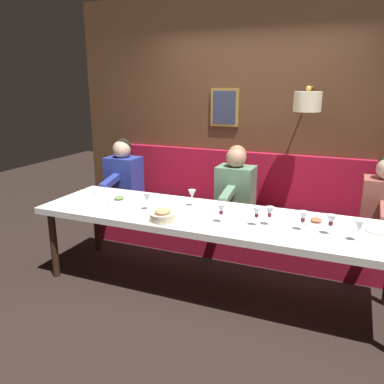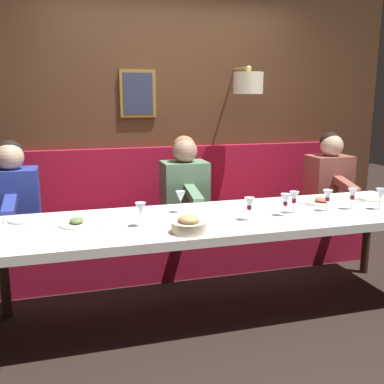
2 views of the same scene
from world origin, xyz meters
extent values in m
plane|color=black|center=(0.00, 0.00, 0.00)|extent=(12.00, 12.00, 0.00)
cube|color=white|center=(0.00, 0.00, 0.71)|extent=(0.90, 3.24, 0.06)
cylinder|color=#301E12|center=(0.35, -1.52, 0.34)|extent=(0.07, 0.07, 0.68)
cylinder|color=#301E12|center=(0.35, 1.52, 0.34)|extent=(0.07, 0.07, 0.68)
cube|color=maroon|center=(0.89, 0.00, 0.23)|extent=(0.52, 3.44, 0.45)
cube|color=#51331E|center=(1.48, 0.00, 1.45)|extent=(0.10, 4.64, 2.90)
cube|color=maroon|center=(1.39, 0.00, 0.77)|extent=(0.10, 3.44, 0.64)
cube|color=olive|center=(1.42, 0.35, 1.60)|extent=(0.04, 0.34, 0.45)
cube|color=#2D334C|center=(1.40, 0.35, 1.60)|extent=(0.01, 0.28, 0.39)
cylinder|color=#B78E3D|center=(1.25, -0.64, 1.84)|extent=(0.35, 0.02, 0.02)
cylinder|color=beige|center=(1.08, -0.64, 1.70)|extent=(0.28, 0.28, 0.20)
sphere|color=#B78E3D|center=(1.08, -0.64, 1.83)|extent=(0.06, 0.06, 0.06)
cube|color=#934C42|center=(0.89, -1.44, 0.73)|extent=(0.30, 0.40, 0.56)
sphere|color=#D1A889|center=(0.87, -1.44, 1.11)|extent=(0.22, 0.22, 0.22)
sphere|color=black|center=(0.90, -1.44, 1.14)|extent=(0.20, 0.20, 0.20)
cube|color=#934C42|center=(0.60, -1.44, 0.77)|extent=(0.33, 0.09, 0.14)
cube|color=#567A5B|center=(0.89, 0.03, 0.73)|extent=(0.30, 0.40, 0.56)
sphere|color=#A37A60|center=(0.87, 0.03, 1.11)|extent=(0.22, 0.22, 0.22)
sphere|color=#937047|center=(0.90, 0.03, 1.14)|extent=(0.20, 0.20, 0.20)
cube|color=#567A5B|center=(0.60, 0.03, 0.77)|extent=(0.33, 0.09, 0.14)
cube|color=#283893|center=(0.89, 1.47, 0.73)|extent=(0.30, 0.40, 0.56)
sphere|color=#D1A889|center=(0.87, 1.47, 1.11)|extent=(0.22, 0.22, 0.22)
sphere|color=black|center=(0.90, 1.47, 1.14)|extent=(0.20, 0.20, 0.20)
cube|color=#283893|center=(0.60, 1.47, 0.77)|extent=(0.33, 0.09, 0.14)
cylinder|color=silver|center=(0.15, -1.39, 0.75)|extent=(0.24, 0.24, 0.01)
cube|color=silver|center=(0.17, -1.25, 0.74)|extent=(0.18, 0.04, 0.01)
cylinder|color=silver|center=(0.14, -0.89, 0.75)|extent=(0.24, 0.24, 0.01)
ellipsoid|color=#B76647|center=(0.14, -0.89, 0.77)|extent=(0.11, 0.09, 0.04)
cube|color=silver|center=(0.12, -1.04, 0.74)|extent=(0.17, 0.03, 0.01)
cube|color=silver|center=(0.16, -0.75, 0.74)|extent=(0.18, 0.04, 0.01)
cylinder|color=white|center=(0.06, 1.00, 0.75)|extent=(0.24, 0.24, 0.01)
ellipsoid|color=#668447|center=(0.06, 1.00, 0.77)|extent=(0.11, 0.09, 0.04)
cube|color=silver|center=(0.04, 0.85, 0.74)|extent=(0.17, 0.02, 0.01)
cube|color=silver|center=(0.08, 1.14, 0.74)|extent=(0.18, 0.02, 0.01)
cylinder|color=silver|center=(0.27, 1.33, 0.75)|extent=(0.24, 0.24, 0.01)
cube|color=silver|center=(0.25, 1.19, 0.74)|extent=(0.17, 0.04, 0.01)
cube|color=silver|center=(0.29, 1.48, 0.74)|extent=(0.18, 0.04, 0.01)
cylinder|color=silver|center=(0.17, 0.26, 0.74)|extent=(0.06, 0.06, 0.00)
cylinder|color=silver|center=(0.17, 0.26, 0.78)|extent=(0.01, 0.01, 0.07)
cone|color=silver|center=(0.17, 0.26, 0.86)|extent=(0.07, 0.07, 0.08)
cylinder|color=silver|center=(-0.08, -1.02, 0.74)|extent=(0.06, 0.06, 0.00)
cylinder|color=silver|center=(-0.08, -1.02, 0.78)|extent=(0.01, 0.01, 0.07)
cone|color=silver|center=(-0.08, -1.02, 0.86)|extent=(0.07, 0.07, 0.08)
cylinder|color=maroon|center=(-0.08, -1.02, 0.83)|extent=(0.03, 0.03, 0.03)
cylinder|color=silver|center=(-0.08, -0.81, 0.74)|extent=(0.06, 0.06, 0.00)
cylinder|color=silver|center=(-0.08, -0.81, 0.78)|extent=(0.01, 0.01, 0.07)
cone|color=silver|center=(-0.08, -0.81, 0.86)|extent=(0.07, 0.07, 0.08)
cylinder|color=maroon|center=(-0.08, -0.81, 0.83)|extent=(0.03, 0.03, 0.03)
cylinder|color=silver|center=(-0.15, -0.15, 0.74)|extent=(0.06, 0.06, 0.00)
cylinder|color=silver|center=(-0.15, -0.15, 0.78)|extent=(0.01, 0.01, 0.07)
cone|color=silver|center=(-0.15, -0.15, 0.86)|extent=(0.07, 0.07, 0.08)
cylinder|color=maroon|center=(-0.15, -0.15, 0.83)|extent=(0.03, 0.03, 0.03)
cylinder|color=silver|center=(-0.06, -0.54, 0.74)|extent=(0.06, 0.06, 0.00)
cylinder|color=silver|center=(-0.06, -0.54, 0.78)|extent=(0.01, 0.01, 0.07)
cone|color=silver|center=(-0.06, -0.54, 0.86)|extent=(0.07, 0.07, 0.08)
cylinder|color=maroon|center=(-0.06, -0.54, 0.84)|extent=(0.03, 0.03, 0.03)
cylinder|color=silver|center=(-0.10, 0.59, 0.74)|extent=(0.06, 0.06, 0.00)
cylinder|color=silver|center=(-0.10, 0.59, 0.78)|extent=(0.01, 0.01, 0.07)
cone|color=silver|center=(-0.10, 0.59, 0.86)|extent=(0.07, 0.07, 0.08)
cylinder|color=silver|center=(-0.12, -0.44, 0.74)|extent=(0.06, 0.06, 0.00)
cylinder|color=silver|center=(-0.12, -0.44, 0.78)|extent=(0.01, 0.01, 0.07)
cone|color=silver|center=(-0.12, -0.44, 0.86)|extent=(0.07, 0.07, 0.08)
cylinder|color=maroon|center=(-0.12, -0.44, 0.83)|extent=(0.03, 0.03, 0.03)
cylinder|color=silver|center=(-0.15, -1.22, 0.74)|extent=(0.06, 0.06, 0.00)
cylinder|color=silver|center=(-0.15, -1.22, 0.78)|extent=(0.01, 0.01, 0.07)
cone|color=silver|center=(-0.15, -1.22, 0.86)|extent=(0.07, 0.07, 0.08)
cylinder|color=beige|center=(-0.30, 0.33, 0.78)|extent=(0.22, 0.22, 0.07)
ellipsoid|color=tan|center=(-0.30, 0.33, 0.83)|extent=(0.15, 0.13, 0.06)
camera|label=1|loc=(-3.10, -1.12, 1.87)|focal=36.27mm
camera|label=2|loc=(-2.87, 1.04, 1.58)|focal=41.32mm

